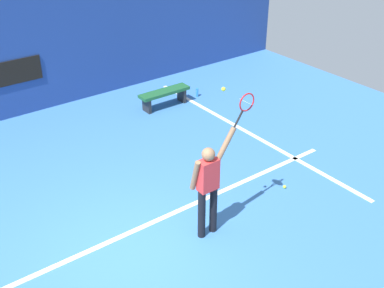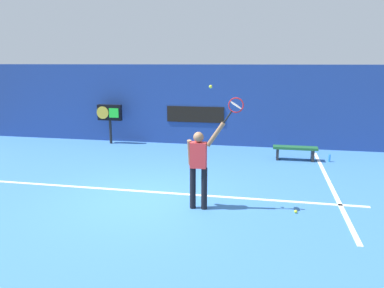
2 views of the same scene
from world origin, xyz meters
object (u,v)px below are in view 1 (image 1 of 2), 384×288
Objects in this scene: tennis_racket at (246,104)px; water_bottle at (197,92)px; tennis_player at (208,184)px; tennis_ball at (223,89)px; court_bench at (164,95)px; spare_ball at (285,187)px.

water_bottle is (2.63, 4.70, -2.12)m from tennis_racket.
tennis_player is 3.21× the size of tennis_racket.
water_bottle is (3.13, 4.72, -2.51)m from tennis_ball.
tennis_ball is at bearing -113.58° from court_bench.
tennis_racket is 5.30m from court_bench.
spare_ball is (1.32, 0.15, -2.20)m from tennis_racket.
tennis_ball is 0.05× the size of court_bench.
tennis_ball is 0.28× the size of water_bottle.
tennis_racket is 8.79× the size of spare_ball.
tennis_ball reaches higher than spare_ball.
tennis_racket is 8.79× the size of tennis_ball.
tennis_racket reaches higher than spare_ball.
water_bottle reaches higher than spare_ball.
tennis_player is 2.28m from spare_ball.
spare_ball is (2.05, 0.15, -0.97)m from tennis_player.
tennis_racket is 2.57m from spare_ball.
tennis_player reaches higher than water_bottle.
tennis_player is at bearing -175.95° from spare_ball.
tennis_ball is 1.00× the size of spare_ball.
tennis_ball is (0.24, -0.03, 1.62)m from tennis_player.
tennis_player is at bearing 173.98° from tennis_ball.
tennis_racket is (0.74, -0.00, 1.23)m from tennis_player.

